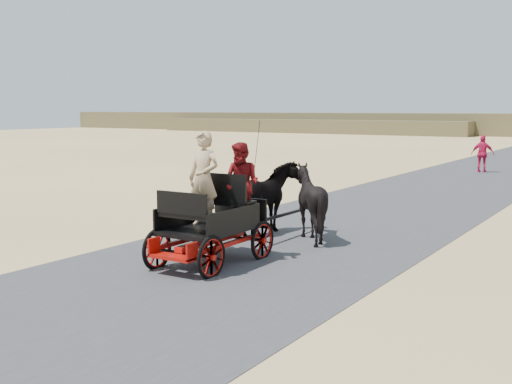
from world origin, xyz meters
The scene contains 9 objects.
ground centered at (0.00, 0.00, 0.00)m, with size 140.00×140.00×0.00m, color tan.
road centered at (0.00, 0.00, 0.01)m, with size 6.00×140.00×0.01m, color #38383A.
ridge_near centered at (-30.00, 58.00, 0.80)m, with size 40.00×4.00×1.60m, color brown.
carriage centered at (-0.35, -1.72, 0.36)m, with size 1.30×2.40×0.72m, color black, non-canonical shape.
horse_left centered at (-0.90, 1.28, 0.85)m, with size 0.91×2.01×1.70m, color black.
horse_right centered at (0.20, 1.28, 0.85)m, with size 1.37×1.54×1.70m, color black.
driver_man centered at (-0.55, -1.67, 1.62)m, with size 0.66×0.43×1.80m, color tan.
passenger_woman centered at (-0.05, -1.12, 1.51)m, with size 0.77×0.60×1.58m, color #660C0F.
pedestrian centered at (-0.12, 19.17, 0.86)m, with size 1.01×0.42×1.73m, color #C71647.
Camera 1 is at (6.76, -11.41, 2.94)m, focal length 45.00 mm.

